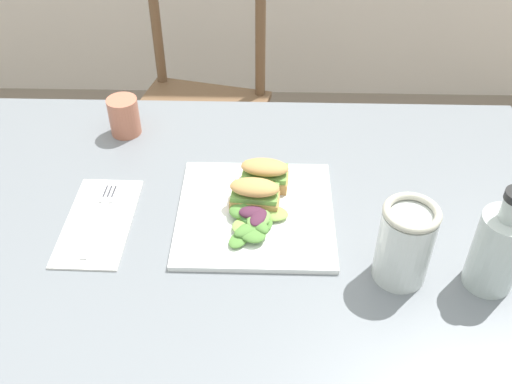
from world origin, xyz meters
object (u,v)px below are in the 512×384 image
at_px(sandwich_half_front, 255,194).
at_px(sandwich_half_back, 265,174).
at_px(plate_lunch, 255,213).
at_px(bottle_cold_brew, 497,253).
at_px(cup_extra_side, 124,116).
at_px(chair_wooden_far, 197,109).
at_px(fork_on_napkin, 101,214).
at_px(mason_jar_iced_tea, 404,247).
at_px(dining_table, 201,276).

bearing_deg(sandwich_half_front, sandwich_half_back, 73.66).
relative_size(plate_lunch, sandwich_half_front, 3.01).
bearing_deg(sandwich_half_front, bottle_cold_brew, -23.16).
bearing_deg(sandwich_half_front, cup_extra_side, 139.54).
bearing_deg(sandwich_half_front, plate_lunch, -83.68).
distance_m(sandwich_half_front, bottle_cold_brew, 0.40).
distance_m(chair_wooden_far, sandwich_half_front, 0.88).
xyz_separation_m(fork_on_napkin, cup_extra_side, (-0.01, 0.26, 0.03)).
bearing_deg(sandwich_half_front, mason_jar_iced_tea, -32.17).
height_order(dining_table, plate_lunch, plate_lunch).
bearing_deg(mason_jar_iced_tea, fork_on_napkin, 166.27).
bearing_deg(fork_on_napkin, mason_jar_iced_tea, -13.73).
distance_m(dining_table, sandwich_half_front, 0.20).
xyz_separation_m(chair_wooden_far, sandwich_half_front, (0.20, -0.79, 0.33)).
height_order(plate_lunch, mason_jar_iced_tea, mason_jar_iced_tea).
bearing_deg(plate_lunch, fork_on_napkin, -178.00).
xyz_separation_m(chair_wooden_far, fork_on_napkin, (-0.07, -0.81, 0.30)).
height_order(dining_table, sandwich_half_back, sandwich_half_back).
height_order(dining_table, chair_wooden_far, chair_wooden_far).
relative_size(dining_table, chair_wooden_far, 1.53).
distance_m(chair_wooden_far, mason_jar_iced_tea, 1.09).
distance_m(dining_table, mason_jar_iced_tea, 0.39).
distance_m(fork_on_napkin, bottle_cold_brew, 0.66).
xyz_separation_m(fork_on_napkin, mason_jar_iced_tea, (0.51, -0.12, 0.06)).
height_order(dining_table, cup_extra_side, cup_extra_side).
relative_size(chair_wooden_far, sandwich_half_front, 9.50).
bearing_deg(sandwich_half_back, bottle_cold_brew, -31.38).
height_order(fork_on_napkin, mason_jar_iced_tea, mason_jar_iced_tea).
distance_m(chair_wooden_far, fork_on_napkin, 0.87).
distance_m(dining_table, bottle_cold_brew, 0.52).
xyz_separation_m(sandwich_half_front, cup_extra_side, (-0.28, 0.24, 0.00)).
relative_size(fork_on_napkin, cup_extra_side, 2.31).
bearing_deg(dining_table, bottle_cold_brew, -12.76).
distance_m(sandwich_half_front, cup_extra_side, 0.37).
height_order(sandwich_half_front, sandwich_half_back, same).
relative_size(dining_table, fork_on_napkin, 7.19).
distance_m(fork_on_napkin, cup_extra_side, 0.26).
bearing_deg(mason_jar_iced_tea, chair_wooden_far, 115.09).
height_order(fork_on_napkin, cup_extra_side, cup_extra_side).
bearing_deg(mason_jar_iced_tea, sandwich_half_front, 147.83).
distance_m(plate_lunch, mason_jar_iced_tea, 0.27).
bearing_deg(fork_on_napkin, plate_lunch, 2.00).
height_order(plate_lunch, sandwich_half_back, sandwich_half_back).
xyz_separation_m(chair_wooden_far, mason_jar_iced_tea, (0.44, -0.94, 0.36)).
xyz_separation_m(chair_wooden_far, cup_extra_side, (-0.07, -0.55, 0.33)).
xyz_separation_m(sandwich_half_front, fork_on_napkin, (-0.27, -0.02, -0.03)).
xyz_separation_m(sandwich_half_front, sandwich_half_back, (0.02, 0.06, 0.00)).
xyz_separation_m(sandwich_half_front, bottle_cold_brew, (0.37, -0.16, 0.03)).
xyz_separation_m(plate_lunch, sandwich_half_back, (0.02, 0.07, 0.03)).
bearing_deg(sandwich_half_back, sandwich_half_front, -106.34).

